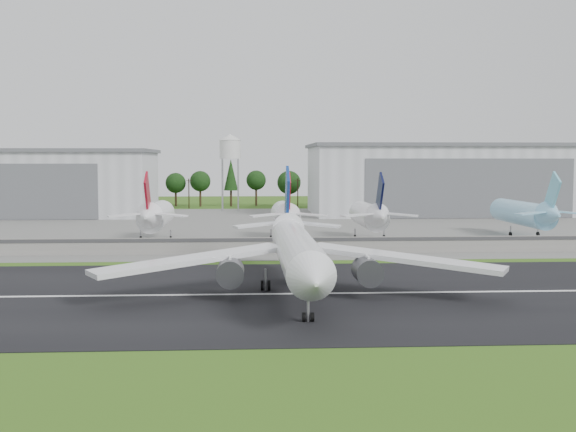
{
  "coord_description": "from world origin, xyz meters",
  "views": [
    {
      "loc": [
        1.18,
        -92.0,
        19.11
      ],
      "look_at": [
        8.8,
        40.0,
        9.0
      ],
      "focal_mm": 45.0,
      "sensor_mm": 36.0,
      "label": 1
    }
  ],
  "objects": [
    {
      "name": "ground",
      "position": [
        0.0,
        0.0,
        0.0
      ],
      "size": [
        600.0,
        600.0,
        0.0
      ],
      "primitive_type": "plane",
      "color": "#2F5614",
      "rests_on": "ground"
    },
    {
      "name": "runway",
      "position": [
        0.0,
        10.0,
        0.05
      ],
      "size": [
        320.0,
        60.0,
        0.1
      ],
      "primitive_type": "cube",
      "color": "black",
      "rests_on": "ground"
    },
    {
      "name": "runway_centerline",
      "position": [
        0.0,
        10.0,
        0.11
      ],
      "size": [
        220.0,
        1.0,
        0.02
      ],
      "primitive_type": "cube",
      "color": "white",
      "rests_on": "runway"
    },
    {
      "name": "apron",
      "position": [
        0.0,
        120.0,
        0.05
      ],
      "size": [
        320.0,
        150.0,
        0.1
      ],
      "primitive_type": "cube",
      "color": "slate",
      "rests_on": "ground"
    },
    {
      "name": "blast_fence",
      "position": [
        0.0,
        54.99,
        1.81
      ],
      "size": [
        240.0,
        0.61,
        3.5
      ],
      "color": "gray",
      "rests_on": "ground"
    },
    {
      "name": "hangar_west",
      "position": [
        -80.0,
        164.92,
        11.63
      ],
      "size": [
        97.0,
        44.0,
        23.2
      ],
      "color": "silver",
      "rests_on": "ground"
    },
    {
      "name": "hangar_east",
      "position": [
        75.0,
        164.92,
        12.63
      ],
      "size": [
        102.0,
        47.0,
        25.2
      ],
      "color": "silver",
      "rests_on": "ground"
    },
    {
      "name": "water_tower",
      "position": [
        -5.0,
        185.0,
        24.55
      ],
      "size": [
        8.4,
        8.4,
        29.4
      ],
      "color": "#99999E",
      "rests_on": "ground"
    },
    {
      "name": "utility_poles",
      "position": [
        0.0,
        200.0,
        0.0
      ],
      "size": [
        230.0,
        3.0,
        12.0
      ],
      "primitive_type": null,
      "color": "black",
      "rests_on": "ground"
    },
    {
      "name": "treeline",
      "position": [
        0.0,
        215.0,
        0.0
      ],
      "size": [
        320.0,
        16.0,
        22.0
      ],
      "primitive_type": null,
      "color": "black",
      "rests_on": "ground"
    },
    {
      "name": "main_airliner",
      "position": [
        8.42,
        9.56,
        4.89
      ],
      "size": [
        57.29,
        59.0,
        18.17
      ],
      "rotation": [
        0.0,
        0.0,
        3.14
      ],
      "color": "white",
      "rests_on": "runway"
    },
    {
      "name": "parked_jet_red_a",
      "position": [
        -20.18,
        76.59,
        6.39
      ],
      "size": [
        7.36,
        31.29,
        16.91
      ],
      "color": "white",
      "rests_on": "ground"
    },
    {
      "name": "parked_jet_red_b",
      "position": [
        10.42,
        76.58,
        6.28
      ],
      "size": [
        7.36,
        31.29,
        16.8
      ],
      "color": "white",
      "rests_on": "ground"
    },
    {
      "name": "parked_jet_navy",
      "position": [
        30.51,
        76.57,
        6.22
      ],
      "size": [
        7.36,
        31.29,
        16.73
      ],
      "color": "white",
      "rests_on": "ground"
    },
    {
      "name": "parked_jet_skyblue",
      "position": [
        70.26,
        81.58,
        6.25
      ],
      "size": [
        7.36,
        37.29,
        16.81
      ],
      "color": "#8DCFF3",
      "rests_on": "ground"
    }
  ]
}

